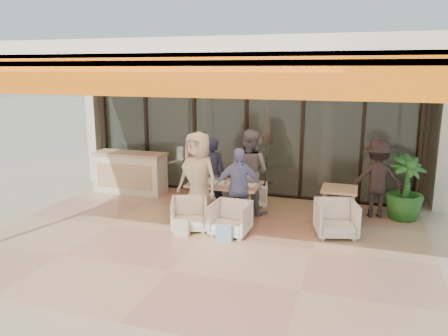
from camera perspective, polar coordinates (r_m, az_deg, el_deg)
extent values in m
plane|color=#C6B293|center=(8.27, -2.59, -9.08)|extent=(70.00, 70.00, 0.00)
cube|color=tan|center=(8.27, -2.59, -9.04)|extent=(8.00, 6.00, 0.01)
cube|color=silver|center=(7.68, -2.85, 14.42)|extent=(8.00, 6.00, 0.20)
cube|color=orange|center=(5.03, -14.90, 11.67)|extent=(8.00, 0.12, 0.45)
cube|color=#E54A13|center=(5.62, -11.12, 13.16)|extent=(8.00, 1.50, 0.06)
cylinder|color=black|center=(12.11, -15.32, 5.34)|extent=(0.12, 0.12, 3.20)
cylinder|color=black|center=(10.25, 24.27, 3.37)|extent=(0.12, 0.12, 3.20)
cube|color=#9EADA3|center=(10.64, 2.95, 4.80)|extent=(8.00, 0.03, 3.20)
cube|color=black|center=(10.97, 2.85, -3.30)|extent=(8.00, 0.10, 0.08)
cube|color=black|center=(10.54, 3.05, 13.22)|extent=(8.00, 0.10, 0.08)
cube|color=black|center=(12.28, -15.49, 5.42)|extent=(0.08, 0.10, 3.20)
cube|color=black|center=(11.62, -10.08, 5.30)|extent=(0.08, 0.10, 3.20)
cube|color=black|center=(11.06, -3.85, 5.09)|extent=(0.08, 0.10, 3.20)
cube|color=black|center=(10.64, 2.95, 4.80)|extent=(0.08, 0.10, 3.20)
cube|color=black|center=(10.38, 10.19, 4.41)|extent=(0.08, 0.10, 3.20)
cube|color=black|center=(10.30, 17.66, 3.94)|extent=(0.08, 0.10, 3.20)
cube|color=black|center=(10.38, 24.85, 3.42)|extent=(0.08, 0.10, 3.20)
cube|color=silver|center=(14.02, 6.66, 7.08)|extent=(9.00, 0.25, 3.40)
cube|color=silver|center=(13.95, -12.97, 6.81)|extent=(0.25, 3.50, 3.40)
cube|color=silver|center=(12.14, 25.83, 5.01)|extent=(0.25, 3.50, 3.40)
cube|color=silver|center=(12.24, 5.22, 14.26)|extent=(9.00, 3.50, 0.25)
cube|color=tan|center=(12.62, 4.91, -1.32)|extent=(8.00, 3.50, 0.02)
cylinder|color=silver|center=(12.65, -2.23, 5.62)|extent=(0.40, 0.40, 3.00)
cylinder|color=silver|center=(11.93, 13.37, 4.85)|extent=(0.40, 0.40, 3.00)
cylinder|color=black|center=(12.04, -1.13, 12.43)|extent=(0.03, 0.03, 0.70)
cube|color=black|center=(12.05, -1.12, 10.29)|extent=(0.30, 0.30, 0.40)
sphere|color=#FFBF72|center=(12.05, -1.12, 10.29)|extent=(0.18, 0.18, 0.18)
cylinder|color=black|center=(11.40, 16.15, 11.92)|extent=(0.03, 0.03, 0.70)
cube|color=black|center=(11.41, 16.01, 9.66)|extent=(0.30, 0.30, 0.40)
sphere|color=#FFBF72|center=(11.41, 16.01, 9.66)|extent=(0.18, 0.18, 0.18)
cylinder|color=black|center=(11.84, 5.51, -2.08)|extent=(0.40, 0.40, 0.05)
cylinder|color=black|center=(11.62, 5.62, 2.69)|extent=(0.04, 0.04, 2.10)
cone|color=#EC4214|center=(11.52, 5.69, 5.87)|extent=(0.32, 0.32, 1.10)
cube|color=silver|center=(11.28, -12.14, -0.70)|extent=(1.80, 0.60, 1.00)
cube|color=tan|center=(11.18, -12.26, 1.84)|extent=(1.85, 0.65, 0.06)
cube|color=tan|center=(11.02, -12.94, -1.06)|extent=(1.50, 0.02, 0.60)
cube|color=tan|center=(9.16, 0.08, -2.13)|extent=(1.50, 0.90, 0.05)
cube|color=white|center=(9.15, 0.08, -1.98)|extent=(1.30, 0.35, 0.01)
cylinder|color=tan|center=(9.18, -4.23, -4.54)|extent=(0.06, 0.06, 0.70)
cylinder|color=tan|center=(8.81, 3.31, -5.28)|extent=(0.06, 0.06, 0.70)
cylinder|color=tan|center=(9.75, -2.83, -3.48)|extent=(0.06, 0.06, 0.70)
cylinder|color=tan|center=(9.40, 4.29, -4.12)|extent=(0.06, 0.06, 0.70)
cylinder|color=white|center=(9.14, -2.89, -1.62)|extent=(0.06, 0.06, 0.11)
cylinder|color=white|center=(9.40, -1.00, -1.21)|extent=(0.06, 0.06, 0.11)
cylinder|color=white|center=(9.03, 0.19, -1.79)|extent=(0.06, 0.06, 0.11)
cylinder|color=white|center=(9.22, 2.20, -1.49)|extent=(0.06, 0.06, 0.11)
cylinder|color=white|center=(8.82, 2.78, -2.17)|extent=(0.06, 0.06, 0.11)
cylinder|color=white|center=(9.36, -3.04, -1.28)|extent=(0.06, 0.06, 0.11)
cylinder|color=#984916|center=(9.45, -2.82, -0.99)|extent=(0.07, 0.07, 0.16)
cylinder|color=black|center=(9.42, 0.02, -1.02)|extent=(0.09, 0.09, 0.17)
cylinder|color=black|center=(9.40, 0.02, -0.45)|extent=(0.10, 0.10, 0.01)
cylinder|color=white|center=(9.02, -3.23, -2.15)|extent=(0.22, 0.22, 0.01)
cylinder|color=white|center=(8.75, 2.29, -2.62)|extent=(0.22, 0.22, 0.01)
cylinder|color=white|center=(9.58, -1.90, -1.24)|extent=(0.22, 0.22, 0.01)
cylinder|color=white|center=(9.33, 3.31, -1.65)|extent=(0.22, 0.22, 0.01)
imported|color=white|center=(10.26, -0.54, -2.84)|extent=(0.76, 0.73, 0.62)
imported|color=white|center=(10.05, 4.02, -3.30)|extent=(0.68, 0.66, 0.60)
imported|color=white|center=(8.55, -4.56, -5.85)|extent=(0.87, 0.84, 0.70)
imported|color=white|center=(8.28, 0.86, -6.42)|extent=(0.72, 0.67, 0.71)
imported|color=#171A32|center=(9.68, -1.48, -0.73)|extent=(0.61, 0.42, 1.63)
imported|color=slate|center=(9.42, 3.35, -0.50)|extent=(1.04, 0.90, 1.83)
imported|color=beige|center=(8.83, -3.41, -1.27)|extent=(1.05, 0.83, 1.87)
imported|color=#7481C1|center=(8.61, 1.84, -2.58)|extent=(1.01, 0.69, 1.60)
cube|color=silver|center=(8.26, -5.60, -7.88)|extent=(0.30, 0.10, 0.34)
cube|color=#99BFD8|center=(7.99, 0.01, -8.57)|extent=(0.30, 0.10, 0.34)
cube|color=tan|center=(9.09, 14.86, -2.69)|extent=(0.70, 0.70, 0.05)
cylinder|color=tan|center=(8.94, 12.83, -5.31)|extent=(0.05, 0.05, 0.70)
cylinder|color=tan|center=(8.92, 16.42, -5.57)|extent=(0.05, 0.05, 0.70)
cylinder|color=tan|center=(9.47, 13.14, -4.29)|extent=(0.05, 0.05, 0.70)
cylinder|color=tan|center=(9.45, 16.53, -4.53)|extent=(0.05, 0.05, 0.70)
imported|color=white|center=(8.47, 14.44, -6.22)|extent=(0.89, 0.86, 0.76)
imported|color=black|center=(9.66, 19.39, -1.36)|extent=(1.14, 0.73, 1.68)
imported|color=#1E5919|center=(9.73, 22.56, -2.43)|extent=(1.07, 1.07, 1.38)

